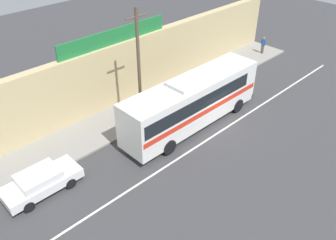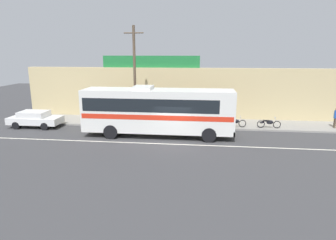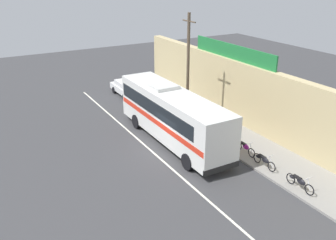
# 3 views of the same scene
# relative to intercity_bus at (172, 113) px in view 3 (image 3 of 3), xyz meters

# --- Properties ---
(ground_plane) EXTENTS (70.00, 70.00, 0.00)m
(ground_plane) POSITION_rel_intercity_bus_xyz_m (1.35, -1.16, -2.07)
(ground_plane) COLOR #3A3A3D
(sidewalk_slab) EXTENTS (30.00, 3.60, 0.14)m
(sidewalk_slab) POSITION_rel_intercity_bus_xyz_m (1.35, 4.04, -2.00)
(sidewalk_slab) COLOR gray
(sidewalk_slab) RESTS_ON ground_plane
(storefront_facade) EXTENTS (30.00, 0.70, 4.80)m
(storefront_facade) POSITION_rel_intercity_bus_xyz_m (1.35, 6.19, 0.33)
(storefront_facade) COLOR tan
(storefront_facade) RESTS_ON ground_plane
(storefront_billboard) EXTENTS (9.17, 0.12, 1.10)m
(storefront_billboard) POSITION_rel_intercity_bus_xyz_m (-1.54, 6.19, 3.28)
(storefront_billboard) COLOR #1E7538
(storefront_billboard) RESTS_ON storefront_facade
(road_center_stripe) EXTENTS (30.00, 0.14, 0.01)m
(road_center_stripe) POSITION_rel_intercity_bus_xyz_m (1.35, -1.96, -2.06)
(road_center_stripe) COLOR silver
(road_center_stripe) RESTS_ON ground_plane
(intercity_bus) EXTENTS (11.21, 2.62, 3.78)m
(intercity_bus) POSITION_rel_intercity_bus_xyz_m (0.00, 0.00, 0.00)
(intercity_bus) COLOR silver
(intercity_bus) RESTS_ON ground_plane
(parked_car) EXTENTS (4.32, 1.91, 1.37)m
(parked_car) POSITION_rel_intercity_bus_xyz_m (-10.68, 1.37, -1.33)
(parked_car) COLOR silver
(parked_car) RESTS_ON ground_plane
(utility_pole) EXTENTS (1.60, 0.22, 8.19)m
(utility_pole) POSITION_rel_intercity_bus_xyz_m (-2.27, 2.69, 2.31)
(utility_pole) COLOR brown
(utility_pole) RESTS_ON sidewalk_slab
(motorcycle_black) EXTENTS (1.90, 0.56, 0.94)m
(motorcycle_black) POSITION_rel_intercity_bus_xyz_m (8.81, 2.81, -1.50)
(motorcycle_black) COLOR black
(motorcycle_black) RESTS_ON sidewalk_slab
(motorcycle_blue) EXTENTS (1.84, 0.56, 0.94)m
(motorcycle_blue) POSITION_rel_intercity_bus_xyz_m (6.08, 2.83, -1.50)
(motorcycle_blue) COLOR black
(motorcycle_blue) RESTS_ON sidewalk_slab
(motorcycle_purple) EXTENTS (1.87, 0.56, 0.94)m
(motorcycle_purple) POSITION_rel_intercity_bus_xyz_m (4.15, 3.00, -1.50)
(motorcycle_purple) COLOR black
(motorcycle_purple) RESTS_ON sidewalk_slab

